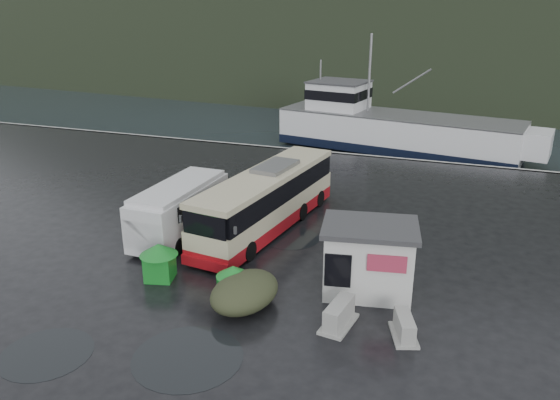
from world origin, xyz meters
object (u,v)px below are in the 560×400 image
(waste_bin_left, at_px, (161,278))
(jersey_barrier_a, at_px, (338,325))
(dome_tent, at_px, (245,306))
(jersey_barrier_b, at_px, (403,336))
(coach_bus, at_px, (267,228))
(ticket_kiosk, at_px, (367,291))
(waste_bin_right, at_px, (234,297))
(white_van, at_px, (182,236))
(fishing_trawler, at_px, (397,135))

(waste_bin_left, xyz_separation_m, jersey_barrier_a, (7.65, -0.90, 0.00))
(dome_tent, relative_size, jersey_barrier_b, 1.98)
(jersey_barrier_a, bearing_deg, coach_bus, 126.72)
(coach_bus, distance_m, jersey_barrier_b, 10.56)
(ticket_kiosk, bearing_deg, coach_bus, 132.39)
(waste_bin_right, relative_size, jersey_barrier_a, 0.75)
(dome_tent, relative_size, jersey_barrier_a, 1.74)
(ticket_kiosk, bearing_deg, waste_bin_right, -164.50)
(white_van, distance_m, dome_tent, 7.38)
(dome_tent, bearing_deg, white_van, 137.65)
(dome_tent, height_order, fishing_trawler, fishing_trawler)
(white_van, height_order, fishing_trawler, fishing_trawler)
(waste_bin_left, height_order, dome_tent, waste_bin_left)
(ticket_kiosk, bearing_deg, jersey_barrier_b, -65.75)
(jersey_barrier_a, height_order, jersey_barrier_b, jersey_barrier_a)
(waste_bin_right, bearing_deg, waste_bin_left, 173.83)
(waste_bin_right, bearing_deg, coach_bus, 100.40)
(dome_tent, bearing_deg, fishing_trawler, 87.75)
(coach_bus, height_order, jersey_barrier_b, coach_bus)
(white_van, bearing_deg, waste_bin_left, -70.41)
(coach_bus, relative_size, waste_bin_right, 8.26)
(coach_bus, bearing_deg, fishing_trawler, 89.79)
(waste_bin_left, xyz_separation_m, dome_tent, (4.09, -0.83, 0.00))
(white_van, bearing_deg, waste_bin_right, -41.89)
(waste_bin_left, distance_m, dome_tent, 4.17)
(jersey_barrier_a, bearing_deg, waste_bin_right, 172.87)
(waste_bin_left, height_order, ticket_kiosk, ticket_kiosk)
(dome_tent, xyz_separation_m, ticket_kiosk, (4.01, 2.66, 0.00))
(waste_bin_right, height_order, dome_tent, waste_bin_right)
(waste_bin_left, bearing_deg, jersey_barrier_a, -6.70)
(waste_bin_left, relative_size, fishing_trawler, 0.07)
(fishing_trawler, bearing_deg, ticket_kiosk, -74.12)
(white_van, distance_m, ticket_kiosk, 9.74)
(jersey_barrier_b, bearing_deg, ticket_kiosk, 123.97)
(white_van, xyz_separation_m, waste_bin_right, (4.80, -4.51, 0.00))
(waste_bin_right, bearing_deg, jersey_barrier_a, -7.13)
(coach_bus, xyz_separation_m, waste_bin_right, (1.25, -6.80, 0.00))
(waste_bin_left, distance_m, fishing_trawler, 29.61)
(dome_tent, distance_m, jersey_barrier_a, 3.56)
(coach_bus, bearing_deg, white_van, -139.71)
(waste_bin_right, xyz_separation_m, jersey_barrier_a, (4.22, -0.53, 0.00))
(white_van, height_order, ticket_kiosk, ticket_kiosk)
(coach_bus, bearing_deg, jersey_barrier_a, -45.78)
(waste_bin_right, distance_m, fishing_trawler, 29.57)
(dome_tent, bearing_deg, coach_bus, 104.68)
(white_van, xyz_separation_m, ticket_kiosk, (9.47, -2.31, 0.00))
(jersey_barrier_a, bearing_deg, white_van, 150.80)
(jersey_barrier_b, bearing_deg, dome_tent, -179.80)
(fishing_trawler, bearing_deg, coach_bus, -87.76)
(jersey_barrier_a, relative_size, fishing_trawler, 0.07)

